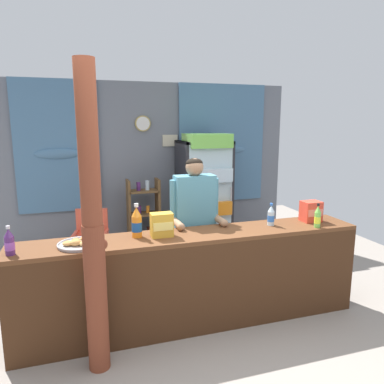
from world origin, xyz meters
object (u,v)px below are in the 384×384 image
(drink_fridge, at_px, (204,188))
(pastry_tray, at_px, (80,243))
(soda_bottle_grape_soda, at_px, (9,243))
(snack_box_crackers, at_px, (311,211))
(plastic_lawn_chair, at_px, (91,238))
(soda_bottle_orange_soda, at_px, (137,223))
(stall_counter, at_px, (198,273))
(soda_bottle_lime_soda, at_px, (318,217))
(timber_post, at_px, (93,231))
(bottle_shelf_rack, at_px, (144,216))
(soda_bottle_water, at_px, (271,216))
(snack_box_choco_powder, at_px, (162,225))
(shopkeeper, at_px, (195,214))

(drink_fridge, relative_size, pastry_tray, 4.86)
(soda_bottle_grape_soda, distance_m, snack_box_crackers, 2.94)
(snack_box_crackers, bearing_deg, plastic_lawn_chair, 145.80)
(drink_fridge, xyz_separation_m, soda_bottle_orange_soda, (-1.33, -1.89, 0.06))
(stall_counter, height_order, snack_box_crackers, snack_box_crackers)
(soda_bottle_orange_soda, relative_size, soda_bottle_lime_soda, 1.28)
(soda_bottle_lime_soda, bearing_deg, soda_bottle_orange_soda, 172.66)
(stall_counter, relative_size, pastry_tray, 8.98)
(timber_post, xyz_separation_m, pastry_tray, (-0.11, 0.38, -0.21))
(timber_post, bearing_deg, bottle_shelf_rack, 71.84)
(drink_fridge, height_order, pastry_tray, drink_fridge)
(stall_counter, relative_size, soda_bottle_orange_soda, 10.55)
(soda_bottle_water, xyz_separation_m, soda_bottle_grape_soda, (-2.45, -0.14, 0.00))
(drink_fridge, bearing_deg, snack_box_choco_powder, -119.67)
(soda_bottle_grape_soda, bearing_deg, soda_bottle_water, 3.27)
(soda_bottle_orange_soda, bearing_deg, shopkeeper, 26.59)
(drink_fridge, height_order, bottle_shelf_rack, drink_fridge)
(drink_fridge, xyz_separation_m, soda_bottle_grape_soda, (-2.39, -2.05, 0.03))
(soda_bottle_water, relative_size, soda_bottle_grape_soda, 0.96)
(soda_bottle_water, height_order, soda_bottle_grape_soda, soda_bottle_grape_soda)
(snack_box_choco_powder, xyz_separation_m, pastry_tray, (-0.74, -0.05, -0.09))
(soda_bottle_orange_soda, relative_size, snack_box_crackers, 1.46)
(stall_counter, height_order, soda_bottle_lime_soda, soda_bottle_lime_soda)
(timber_post, relative_size, soda_bottle_orange_soda, 7.62)
(timber_post, relative_size, snack_box_choco_powder, 10.86)
(plastic_lawn_chair, height_order, shopkeeper, shopkeeper)
(soda_bottle_water, bearing_deg, timber_post, -165.74)
(plastic_lawn_chair, bearing_deg, pastry_tray, -94.65)
(soda_bottle_water, bearing_deg, shopkeeper, 153.66)
(bottle_shelf_rack, bearing_deg, pastry_tray, -113.64)
(soda_bottle_water, bearing_deg, soda_bottle_lime_soda, -27.52)
(stall_counter, distance_m, soda_bottle_water, 0.98)
(shopkeeper, xyz_separation_m, soda_bottle_lime_soda, (1.13, -0.57, 0.02))
(soda_bottle_grape_soda, bearing_deg, soda_bottle_lime_soda, -1.50)
(pastry_tray, bearing_deg, bottle_shelf_rack, 66.36)
(drink_fridge, distance_m, shopkeeper, 1.69)
(soda_bottle_grape_soda, distance_m, soda_bottle_lime_soda, 2.86)
(bottle_shelf_rack, relative_size, soda_bottle_lime_soda, 4.65)
(soda_bottle_water, distance_m, snack_box_choco_powder, 1.17)
(plastic_lawn_chair, relative_size, soda_bottle_water, 3.67)
(shopkeeper, bearing_deg, bottle_shelf_rack, 99.16)
(soda_bottle_lime_soda, xyz_separation_m, pastry_tray, (-2.32, 0.14, -0.08))
(stall_counter, distance_m, timber_post, 1.17)
(soda_bottle_orange_soda, bearing_deg, stall_counter, -17.23)
(stall_counter, xyz_separation_m, snack_box_crackers, (1.34, 0.16, 0.48))
(soda_bottle_orange_soda, bearing_deg, snack_box_choco_powder, -12.66)
(soda_bottle_orange_soda, height_order, soda_bottle_lime_soda, soda_bottle_orange_soda)
(soda_bottle_grape_soda, xyz_separation_m, snack_box_crackers, (2.94, 0.15, 0.01))
(bottle_shelf_rack, bearing_deg, soda_bottle_orange_soda, -101.43)
(soda_bottle_water, xyz_separation_m, snack_box_crackers, (0.49, 0.01, 0.01))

